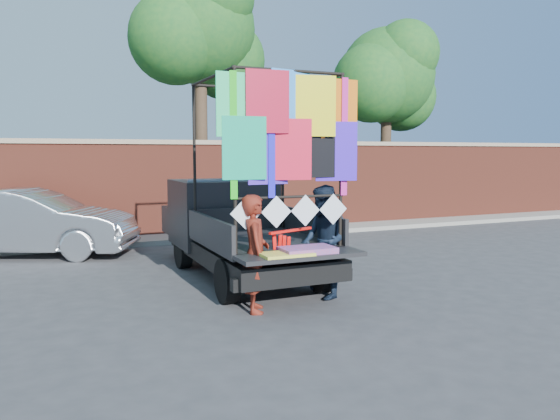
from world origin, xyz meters
name	(u,v)px	position (x,y,z in m)	size (l,w,h in m)	color
ground	(284,299)	(0.00, 0.00, 0.00)	(90.00, 90.00, 0.00)	#38383A
brick_wall	(178,188)	(0.00, 7.00, 1.33)	(30.00, 0.45, 2.61)	brown
curb	(186,238)	(0.00, 6.30, 0.06)	(30.00, 1.20, 0.12)	gray
tree_mid	(201,33)	(1.02, 8.12, 5.70)	(4.20, 3.30, 7.73)	#38281C
tree_right	(389,79)	(7.52, 8.12, 4.75)	(4.20, 3.30, 6.62)	#38281C
pickup_truck	(232,226)	(-0.08, 2.26, 0.87)	(2.18, 5.48, 3.45)	black
sedan	(30,223)	(-3.66, 5.50, 0.74)	(1.56, 4.48, 1.48)	#BABDC2
woman	(255,253)	(-0.65, -0.46, 0.84)	(0.61, 0.40, 1.68)	maroon
man	(323,242)	(0.60, -0.17, 0.89)	(0.86, 0.67, 1.77)	#142033
streamer_bundle	(285,243)	(-0.12, -0.33, 0.94)	(0.82, 0.34, 0.60)	#FE140D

